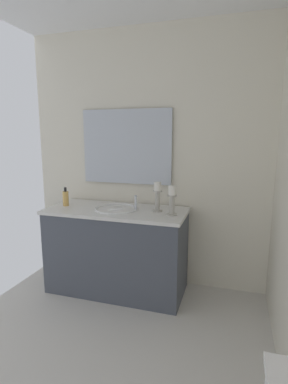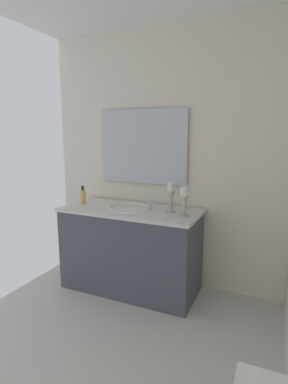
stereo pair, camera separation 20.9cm
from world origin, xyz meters
TOP-DOWN VIEW (x-y plane):
  - floor at (0.00, 0.00)m, footprint 2.49×2.37m
  - wall_left at (-1.25, 0.00)m, footprint 0.04×2.37m
  - vanity_cabinet at (-0.92, -0.20)m, footprint 0.58×1.30m
  - sink_basin at (-0.92, -0.20)m, footprint 0.40×0.40m
  - mirror at (-1.20, -0.20)m, footprint 0.02×0.90m
  - candle_holder_tall at (-0.87, 0.33)m, footprint 0.09×0.09m
  - candle_holder_short at (-0.96, 0.19)m, footprint 0.09×0.09m
  - soap_bottle at (-0.91, -0.71)m, footprint 0.06×0.06m

SIDE VIEW (x-z plane):
  - floor at x=0.00m, z-range -0.02..0.00m
  - vanity_cabinet at x=-0.92m, z-range 0.00..0.79m
  - sink_basin at x=-0.92m, z-range 0.63..0.88m
  - soap_bottle at x=-0.91m, z-range 0.78..0.96m
  - candle_holder_tall at x=-0.87m, z-range 0.80..1.05m
  - candle_holder_short at x=-0.96m, z-range 0.80..1.07m
  - wall_left at x=-1.25m, z-range 0.00..2.45m
  - mirror at x=-1.20m, z-range 0.99..1.71m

